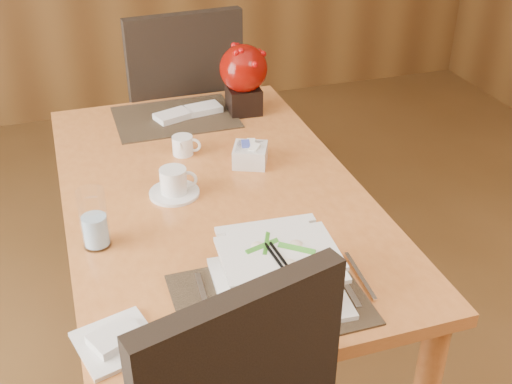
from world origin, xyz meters
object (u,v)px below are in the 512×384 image
object	(u,v)px
dining_table	(213,215)
water_glass	(94,219)
creamer_jug	(183,145)
soup_setting	(279,272)
bread_plate	(117,342)
coffee_cup	(174,184)
sugar_caddy	(250,155)
berry_decor	(243,75)
far_chair	(181,112)

from	to	relation	value
dining_table	water_glass	size ratio (longest dim) A/B	8.75
dining_table	creamer_jug	distance (m)	0.29
soup_setting	bread_plate	distance (m)	0.41
dining_table	coffee_cup	world-z (taller)	coffee_cup
coffee_cup	creamer_jug	size ratio (longest dim) A/B	1.71
sugar_caddy	bread_plate	distance (m)	0.88
dining_table	sugar_caddy	xyz separation A→B (m)	(0.16, 0.12, 0.13)
coffee_cup	water_glass	distance (m)	0.32
dining_table	sugar_caddy	distance (m)	0.24
dining_table	soup_setting	xyz separation A→B (m)	(0.03, -0.53, 0.16)
berry_decor	water_glass	bearing A→B (deg)	-131.50
creamer_jug	sugar_caddy	bearing A→B (deg)	-11.01
sugar_caddy	far_chair	size ratio (longest dim) A/B	0.10
soup_setting	water_glass	bearing A→B (deg)	143.97
dining_table	berry_decor	xyz separation A→B (m)	(0.26, 0.52, 0.25)
creamer_jug	sugar_caddy	size ratio (longest dim) A/B	0.84
dining_table	sugar_caddy	bearing A→B (deg)	35.86
coffee_cup	bread_plate	size ratio (longest dim) A/B	0.94
berry_decor	far_chair	distance (m)	0.52
water_glass	berry_decor	size ratio (longest dim) A/B	0.64
creamer_jug	far_chair	size ratio (longest dim) A/B	0.08
coffee_cup	soup_setting	bearing A→B (deg)	-74.29
coffee_cup	water_glass	world-z (taller)	water_glass
berry_decor	bread_plate	world-z (taller)	berry_decor
water_glass	berry_decor	distance (m)	0.96
bread_plate	water_glass	bearing A→B (deg)	90.00
creamer_jug	coffee_cup	bearing A→B (deg)	-84.34
dining_table	coffee_cup	distance (m)	0.18
coffee_cup	far_chair	xyz separation A→B (m)	(0.21, 0.92, -0.18)
soup_setting	sugar_caddy	bearing A→B (deg)	82.19
far_chair	soup_setting	bearing A→B (deg)	83.52
sugar_caddy	creamer_jug	bearing A→B (deg)	145.09
soup_setting	creamer_jug	distance (m)	0.78
soup_setting	bread_plate	world-z (taller)	soup_setting
water_glass	soup_setting	bearing A→B (deg)	-39.73
soup_setting	water_glass	size ratio (longest dim) A/B	1.86
creamer_jug	berry_decor	bearing A→B (deg)	65.85
water_glass	sugar_caddy	size ratio (longest dim) A/B	1.59
soup_setting	coffee_cup	xyz separation A→B (m)	(-0.15, 0.53, -0.02)
berry_decor	bread_plate	distance (m)	1.28
soup_setting	berry_decor	distance (m)	1.08
water_glass	far_chair	distance (m)	1.23
far_chair	dining_table	bearing A→B (deg)	80.28
creamer_jug	far_chair	xyz separation A→B (m)	(0.13, 0.67, -0.18)
soup_setting	far_chair	world-z (taller)	far_chair
sugar_caddy	far_chair	distance (m)	0.83
soup_setting	bread_plate	xyz separation A→B (m)	(-0.40, -0.06, -0.05)
far_chair	creamer_jug	bearing A→B (deg)	75.18
soup_setting	water_glass	distance (m)	0.52
dining_table	berry_decor	distance (m)	0.64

